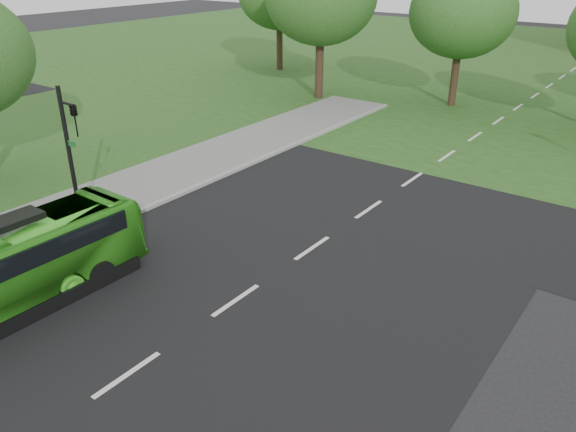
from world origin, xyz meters
name	(u,v)px	position (x,y,z in m)	size (l,w,h in m)	color
ground	(187,334)	(0.00, 0.00, 0.00)	(160.00, 160.00, 0.00)	black
street_surfaces	(473,132)	(-0.38, 22.75, 0.03)	(120.00, 120.00, 0.15)	black
tree_park_b	(463,13)	(-3.76, 27.90, 5.84)	(6.61, 6.61, 8.67)	black
traffic_light	(72,151)	(-7.30, 2.00, 3.16)	(0.86, 0.22, 5.38)	black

